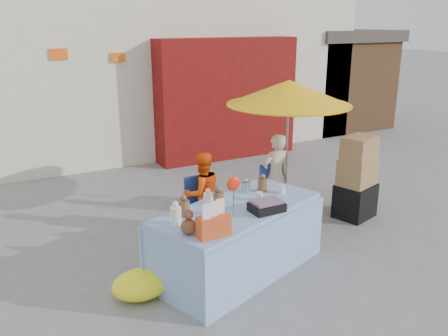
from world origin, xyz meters
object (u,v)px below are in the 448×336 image
market_table (238,238)px  chair_right (280,203)px  vendor_beige (276,176)px  umbrella (289,93)px  box_stack (357,180)px  chair_left (207,219)px  vendor_orange (202,193)px

market_table → chair_right: size_ratio=2.82×
chair_right → vendor_beige: (0.00, 0.13, 0.40)m
umbrella → box_stack: bearing=-44.4°
chair_left → box_stack: bearing=-13.0°
chair_right → market_table: bearing=-143.2°
market_table → vendor_beige: 1.83m
vendor_beige → vendor_orange: bearing=-1.4°
chair_left → umbrella: umbrella is taller
chair_left → chair_right: size_ratio=1.00×
market_table → box_stack: 2.52m
market_table → umbrella: bearing=19.3°
chair_right → vendor_orange: (-1.25, 0.13, 0.34)m
market_table → chair_left: market_table is taller
vendor_orange → box_stack: (2.33, -0.62, -0.00)m
vendor_orange → umbrella: 2.03m
vendor_orange → vendor_beige: bearing=178.6°
vendor_orange → umbrella: (1.55, 0.15, 1.29)m
vendor_orange → vendor_beige: 1.25m
chair_left → chair_right: same height
chair_right → vendor_orange: size_ratio=0.71×
vendor_orange → vendor_beige: size_ratio=0.90×
market_table → vendor_beige: bearing=21.6°
vendor_orange → vendor_beige: vendor_beige is taller
chair_left → umbrella: size_ratio=0.41×
chair_right → vendor_beige: vendor_beige is taller
chair_right → box_stack: (1.08, -0.48, 0.34)m
chair_left → vendor_beige: 1.32m
box_stack → chair_right: bearing=156.0°
chair_right → umbrella: size_ratio=0.41×
box_stack → vendor_orange: bearing=165.2°
chair_left → box_stack: 2.41m
umbrella → chair_left: bearing=-169.6°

